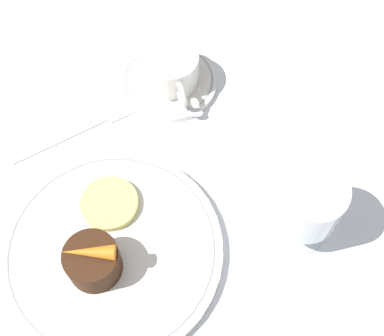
{
  "coord_description": "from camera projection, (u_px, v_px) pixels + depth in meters",
  "views": [
    {
      "loc": [
        0.22,
        -0.03,
        0.62
      ],
      "look_at": [
        -0.07,
        0.07,
        0.04
      ],
      "focal_mm": 50.0,
      "sensor_mm": 36.0,
      "label": 1
    }
  ],
  "objects": [
    {
      "name": "dessert_cake",
      "position": [
        93.0,
        262.0,
        0.6
      ],
      "size": [
        0.06,
        0.06,
        0.05
      ],
      "color": "#381E0F",
      "rests_on": "dinner_plate"
    },
    {
      "name": "carrot_garnish",
      "position": [
        88.0,
        252.0,
        0.57
      ],
      "size": [
        0.04,
        0.06,
        0.02
      ],
      "color": "orange",
      "rests_on": "dessert_cake"
    },
    {
      "name": "coffee_cup",
      "position": [
        171.0,
        68.0,
        0.73
      ],
      "size": [
        0.1,
        0.08,
        0.05
      ],
      "color": "white",
      "rests_on": "saucer"
    },
    {
      "name": "wine_glass",
      "position": [
        307.0,
        204.0,
        0.59
      ],
      "size": [
        0.08,
        0.08,
        0.11
      ],
      "color": "silver",
      "rests_on": "ground_plane"
    },
    {
      "name": "spoon",
      "position": [
        175.0,
        105.0,
        0.73
      ],
      "size": [
        0.08,
        0.09,
        0.0
      ],
      "color": "silver",
      "rests_on": "saucer"
    },
    {
      "name": "saucer",
      "position": [
        169.0,
        81.0,
        0.76
      ],
      "size": [
        0.14,
        0.14,
        0.01
      ],
      "color": "white",
      "rests_on": "ground_plane"
    },
    {
      "name": "ground_plane",
      "position": [
        158.0,
        248.0,
        0.65
      ],
      "size": [
        3.0,
        3.0,
        0.0
      ],
      "primitive_type": "plane",
      "color": "white"
    },
    {
      "name": "pineapple_slice",
      "position": [
        109.0,
        204.0,
        0.66
      ],
      "size": [
        0.07,
        0.07,
        0.01
      ],
      "color": "#EFE075",
      "rests_on": "dinner_plate"
    },
    {
      "name": "dinner_plate",
      "position": [
        112.0,
        251.0,
        0.64
      ],
      "size": [
        0.27,
        0.27,
        0.01
      ],
      "color": "white",
      "rests_on": "ground_plane"
    },
    {
      "name": "fork",
      "position": [
        92.0,
        124.0,
        0.73
      ],
      "size": [
        0.05,
        0.19,
        0.01
      ],
      "color": "silver",
      "rests_on": "ground_plane"
    }
  ]
}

